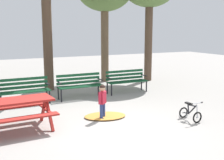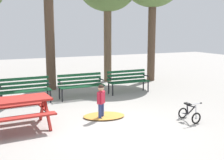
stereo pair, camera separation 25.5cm
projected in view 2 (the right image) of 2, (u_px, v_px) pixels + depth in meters
ground at (109, 128)px, 7.21m from camera, size 36.00×36.00×0.00m
picnic_table at (12, 106)px, 6.98m from camera, size 1.87×1.44×0.79m
park_bench_far_left at (25, 88)px, 9.47m from camera, size 1.61×0.49×0.85m
park_bench_left at (81, 84)px, 10.27m from camera, size 1.60×0.46×0.85m
park_bench_right at (128, 79)px, 11.12m from camera, size 1.60×0.46×0.85m
child_standing at (101, 99)px, 7.82m from camera, size 0.29×0.28×0.96m
kids_bicycle at (189, 114)px, 7.73m from camera, size 0.39×0.57×0.54m
leaf_pile at (104, 116)px, 8.11m from camera, size 1.30×1.04×0.07m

